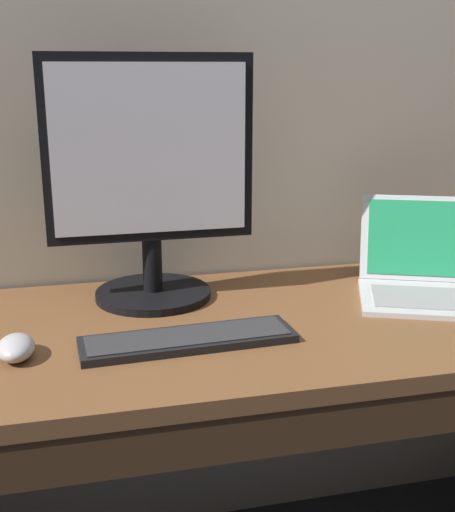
# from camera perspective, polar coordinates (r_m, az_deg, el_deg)

# --- Properties ---
(desk) EXTENTS (1.72, 0.65, 0.72)m
(desk) POSITION_cam_1_polar(r_m,az_deg,el_deg) (1.45, 3.54, -12.48)
(desk) COLOR brown
(desk) RESTS_ON ground
(laptop_silver) EXTENTS (0.43, 0.41, 0.20)m
(laptop_silver) POSITION_cam_1_polar(r_m,az_deg,el_deg) (1.58, 17.64, -1.70)
(laptop_silver) COLOR silver
(laptop_silver) RESTS_ON desk
(external_monitor) EXTENTS (0.45, 0.26, 0.53)m
(external_monitor) POSITION_cam_1_polar(r_m,az_deg,el_deg) (1.43, -6.72, 6.44)
(external_monitor) COLOR black
(external_monitor) RESTS_ON desk
(wired_keyboard) EXTENTS (0.41, 0.13, 0.02)m
(wired_keyboard) POSITION_cam_1_polar(r_m,az_deg,el_deg) (1.26, -3.44, -7.22)
(wired_keyboard) COLOR black
(wired_keyboard) RESTS_ON desk
(computer_mouse) EXTENTS (0.07, 0.10, 0.04)m
(computer_mouse) POSITION_cam_1_polar(r_m,az_deg,el_deg) (1.25, -17.87, -7.57)
(computer_mouse) COLOR #B7B7BC
(computer_mouse) RESTS_ON desk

